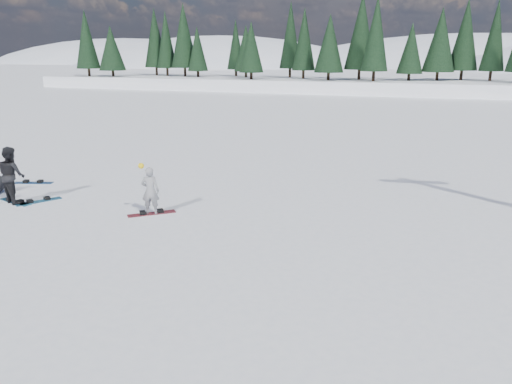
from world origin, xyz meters
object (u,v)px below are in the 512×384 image
snowboard_loose_c (33,183)px  snowboard_loose_a (39,201)px  snowboarder_man (12,175)px  snowboarder_woman (150,190)px

snowboard_loose_c → snowboard_loose_a: 2.83m
snowboarder_man → snowboard_loose_c: bearing=-38.6°
snowboarder_man → snowboarder_woman: bearing=-154.0°
snowboarder_man → snowboard_loose_a: snowboarder_man is taller
snowboarder_woman → snowboarder_man: size_ratio=0.86×
snowboarder_man → snowboard_loose_a: (0.72, 0.31, -0.95)m
snowboarder_man → snowboard_loose_c: size_ratio=1.29×
snowboarder_woman → snowboard_loose_c: snowboarder_woman is taller
snowboarder_woman → snowboard_loose_c: size_ratio=1.11×
snowboarder_woman → snowboard_loose_c: (-6.41, 1.81, -0.76)m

